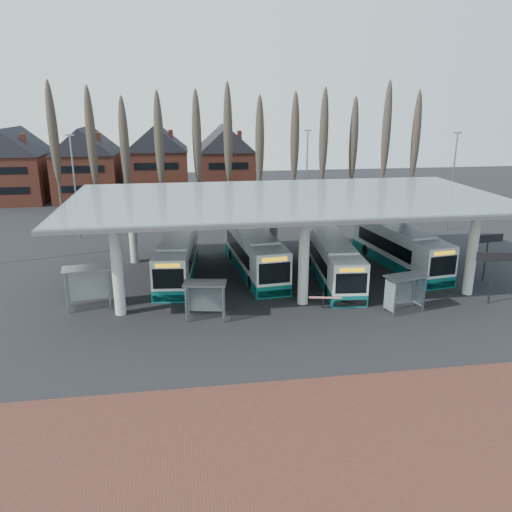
{
  "coord_description": "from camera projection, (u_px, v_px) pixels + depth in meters",
  "views": [
    {
      "loc": [
        -7.74,
        -28.07,
        13.08
      ],
      "look_at": [
        -2.52,
        7.0,
        2.09
      ],
      "focal_mm": 35.0,
      "sensor_mm": 36.0,
      "label": 1
    }
  ],
  "objects": [
    {
      "name": "shelter_0",
      "position": [
        87.0,
        278.0,
        32.67
      ],
      "size": [
        3.2,
        1.93,
        2.8
      ],
      "rotation": [
        0.0,
        0.0,
        0.15
      ],
      "color": "gray",
      "rests_on": "ground"
    },
    {
      "name": "shelter_2",
      "position": [
        404.0,
        285.0,
        32.13
      ],
      "size": [
        2.89,
        1.91,
        2.46
      ],
      "rotation": [
        0.0,
        0.0,
        0.24
      ],
      "color": "gray",
      "rests_on": "ground"
    },
    {
      "name": "bus_2",
      "position": [
        333.0,
        261.0,
        38.03
      ],
      "size": [
        3.32,
        11.37,
        3.12
      ],
      "rotation": [
        0.0,
        0.0,
        -0.08
      ],
      "color": "white",
      "rests_on": "ground"
    },
    {
      "name": "info_sign_1",
      "position": [
        488.0,
        242.0,
        37.23
      ],
      "size": [
        2.45,
        0.4,
        3.65
      ],
      "rotation": [
        0.0,
        0.0,
        0.11
      ],
      "color": "black",
      "rests_on": "ground"
    },
    {
      "name": "lamp_post_b",
      "position": [
        307.0,
        175.0,
        55.3
      ],
      "size": [
        0.8,
        0.16,
        10.17
      ],
      "color": "slate",
      "rests_on": "ground"
    },
    {
      "name": "barrier",
      "position": [
        325.0,
        298.0,
        32.49
      ],
      "size": [
        2.1,
        0.77,
        1.06
      ],
      "rotation": [
        0.0,
        0.0,
        -0.19
      ],
      "color": "black",
      "rests_on": "ground"
    },
    {
      "name": "station_canopy",
      "position": [
        287.0,
        205.0,
        37.35
      ],
      "size": [
        32.0,
        16.0,
        6.34
      ],
      "color": "silver",
      "rests_on": "ground"
    },
    {
      "name": "bus_1",
      "position": [
        254.0,
        252.0,
        39.82
      ],
      "size": [
        3.67,
        12.14,
        3.32
      ],
      "rotation": [
        0.0,
        0.0,
        0.09
      ],
      "color": "white",
      "rests_on": "ground"
    },
    {
      "name": "lamp_post_a",
      "position": [
        75.0,
        186.0,
        48.15
      ],
      "size": [
        0.8,
        0.16,
        10.17
      ],
      "color": "slate",
      "rests_on": "ground"
    },
    {
      "name": "lamp_post_c",
      "position": [
        452.0,
        180.0,
        51.6
      ],
      "size": [
        0.8,
        0.16,
        10.17
      ],
      "color": "slate",
      "rests_on": "ground"
    },
    {
      "name": "bus_3",
      "position": [
        398.0,
        247.0,
        41.3
      ],
      "size": [
        4.03,
        11.91,
        3.25
      ],
      "rotation": [
        0.0,
        0.0,
        0.13
      ],
      "color": "white",
      "rests_on": "ground"
    },
    {
      "name": "townhouse_row",
      "position": [
        122.0,
        156.0,
        69.07
      ],
      "size": [
        36.8,
        10.3,
        12.25
      ],
      "color": "brown",
      "rests_on": "ground"
    },
    {
      "name": "brick_strip",
      "position": [
        387.0,
        440.0,
        20.13
      ],
      "size": [
        70.0,
        10.0,
        0.03
      ],
      "primitive_type": "cube",
      "color": "#532B21",
      "rests_on": "ground"
    },
    {
      "name": "bus_0",
      "position": [
        178.0,
        257.0,
        38.88
      ],
      "size": [
        3.59,
        11.43,
        3.12
      ],
      "rotation": [
        0.0,
        0.0,
        -0.11
      ],
      "color": "white",
      "rests_on": "ground"
    },
    {
      "name": "shelter_1",
      "position": [
        205.0,
        292.0,
        30.99
      ],
      "size": [
        2.82,
        1.74,
        2.44
      ],
      "rotation": [
        0.0,
        0.0,
        -0.17
      ],
      "color": "gray",
      "rests_on": "ground"
    },
    {
      "name": "info_sign_0",
      "position": [
        494.0,
        261.0,
        32.9
      ],
      "size": [
        2.43,
        0.43,
        3.62
      ],
      "rotation": [
        0.0,
        0.0,
        -0.12
      ],
      "color": "black",
      "rests_on": "ground"
    },
    {
      "name": "poplar_row",
      "position": [
        245.0,
        139.0,
        60.05
      ],
      "size": [
        45.1,
        1.1,
        14.5
      ],
      "color": "#473D33",
      "rests_on": "ground"
    },
    {
      "name": "ground",
      "position": [
        312.0,
        318.0,
        31.48
      ],
      "size": [
        140.0,
        140.0,
        0.0
      ],
      "primitive_type": "plane",
      "color": "black",
      "rests_on": "ground"
    }
  ]
}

